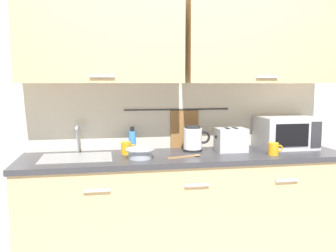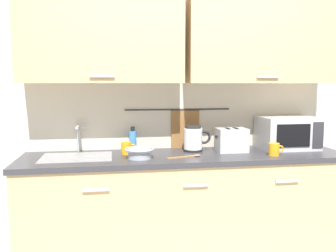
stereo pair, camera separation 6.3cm
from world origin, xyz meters
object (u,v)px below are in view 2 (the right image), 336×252
object	(u,v)px
dish_soap_bottle	(133,140)
mixing_bowl	(140,152)
electric_kettle	(194,139)
wooden_spoon	(188,156)
toaster	(231,140)
mug_near_sink	(127,148)
microwave	(287,133)
mug_by_kettle	(274,149)

from	to	relation	value
dish_soap_bottle	mixing_bowl	distance (m)	0.34
electric_kettle	wooden_spoon	size ratio (longest dim) A/B	0.83
electric_kettle	toaster	bearing A→B (deg)	-14.26
toaster	wooden_spoon	distance (m)	0.43
mug_near_sink	mixing_bowl	size ratio (longest dim) A/B	0.56
dish_soap_bottle	microwave	bearing A→B (deg)	-5.48
mug_near_sink	wooden_spoon	bearing A→B (deg)	-23.88
mug_by_kettle	wooden_spoon	size ratio (longest dim) A/B	0.44
electric_kettle	mixing_bowl	distance (m)	0.51
mixing_bowl	electric_kettle	bearing A→B (deg)	25.69
microwave	wooden_spoon	world-z (taller)	microwave
mixing_bowl	mug_by_kettle	size ratio (longest dim) A/B	1.78
mug_by_kettle	dish_soap_bottle	bearing A→B (deg)	159.58
mixing_bowl	wooden_spoon	world-z (taller)	mixing_bowl
dish_soap_bottle	wooden_spoon	bearing A→B (deg)	-41.97
mug_by_kettle	wooden_spoon	world-z (taller)	mug_by_kettle
mug_near_sink	toaster	bearing A→B (deg)	-2.72
wooden_spoon	mug_by_kettle	bearing A→B (deg)	-3.59
electric_kettle	toaster	size ratio (longest dim) A/B	0.89
microwave	dish_soap_bottle	distance (m)	1.30
electric_kettle	mug_by_kettle	xyz separation A→B (m)	(0.57, -0.28, -0.05)
electric_kettle	mixing_bowl	size ratio (longest dim) A/B	1.06
wooden_spoon	dish_soap_bottle	bearing A→B (deg)	138.03
microwave	electric_kettle	size ratio (longest dim) A/B	2.03
electric_kettle	toaster	xyz separation A→B (m)	(0.30, -0.08, -0.01)
microwave	dish_soap_bottle	bearing A→B (deg)	174.52
microwave	mug_near_sink	size ratio (longest dim) A/B	3.83
mug_by_kettle	wooden_spoon	distance (m)	0.67
mug_by_kettle	mixing_bowl	bearing A→B (deg)	176.98
mug_near_sink	mug_by_kettle	distance (m)	1.14
microwave	dish_soap_bottle	size ratio (longest dim) A/B	2.35
dish_soap_bottle	mixing_bowl	world-z (taller)	dish_soap_bottle
mug_near_sink	mug_by_kettle	size ratio (longest dim) A/B	1.00
microwave	toaster	bearing A→B (deg)	-172.50
microwave	mixing_bowl	xyz separation A→B (m)	(-1.27, -0.21, -0.09)
mug_by_kettle	mug_near_sink	bearing A→B (deg)	167.82
microwave	mug_near_sink	world-z (taller)	microwave
dish_soap_bottle	mug_near_sink	world-z (taller)	dish_soap_bottle
dish_soap_bottle	toaster	size ratio (longest dim) A/B	0.77
mug_near_sink	mixing_bowl	world-z (taller)	mug_near_sink
mug_near_sink	mug_by_kettle	xyz separation A→B (m)	(1.11, -0.24, 0.00)
toaster	wooden_spoon	xyz separation A→B (m)	(-0.39, -0.16, -0.09)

